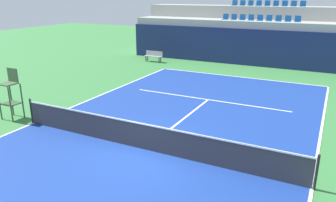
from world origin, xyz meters
TOP-DOWN VIEW (x-y plane):
  - ground_plane at (0.00, 0.00)m, footprint 80.00×80.00m
  - court_surface at (0.00, 0.00)m, footprint 11.00×24.00m
  - baseline_far at (0.00, 11.95)m, footprint 11.00×0.10m
  - sideline_left at (-5.45, 0.00)m, footprint 0.10×24.00m
  - sideline_right at (5.45, 0.00)m, footprint 0.10×24.00m
  - service_line_far at (0.00, 6.40)m, footprint 8.26×0.10m
  - centre_service_line at (0.00, 3.20)m, footprint 0.10×6.40m
  - back_wall at (0.00, 15.97)m, footprint 20.57×0.30m
  - stands_tier_lower at (0.00, 17.32)m, footprint 20.57×2.40m
  - stands_tier_upper at (0.00, 19.72)m, footprint 20.57×2.40m
  - seating_row_lower at (-0.00, 17.42)m, footprint 5.93×0.44m
  - seating_row_upper at (-0.00, 19.82)m, footprint 5.93×0.44m
  - tennis_net at (0.00, 0.00)m, footprint 11.08×0.08m
  - umpire_chair at (-6.70, 0.06)m, footprint 0.76×0.66m
  - player_bench at (-7.46, 13.94)m, footprint 1.50×0.40m

SIDE VIEW (x-z plane):
  - ground_plane at x=0.00m, z-range 0.00..0.00m
  - court_surface at x=0.00m, z-range 0.00..0.01m
  - baseline_far at x=0.00m, z-range 0.01..0.01m
  - sideline_left at x=-5.45m, z-range 0.01..0.01m
  - sideline_right at x=5.45m, z-range 0.01..0.01m
  - service_line_far at x=0.00m, z-range 0.01..0.01m
  - centre_service_line at x=0.00m, z-range 0.01..0.01m
  - player_bench at x=-7.46m, z-range 0.08..0.93m
  - tennis_net at x=0.00m, z-range -0.03..1.04m
  - umpire_chair at x=-6.70m, z-range 0.09..2.29m
  - back_wall at x=0.00m, z-range 0.00..2.74m
  - stands_tier_lower at x=0.00m, z-range 0.00..3.26m
  - stands_tier_upper at x=0.00m, z-range 0.00..4.28m
  - seating_row_lower at x=0.00m, z-range 3.17..3.61m
  - seating_row_upper at x=0.00m, z-range 4.18..4.62m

